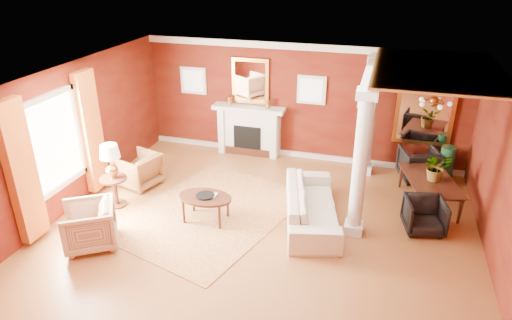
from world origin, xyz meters
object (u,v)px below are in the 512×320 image
(armchair_stripe, at_px, (89,224))
(sofa, at_px, (312,200))
(coffee_table, at_px, (205,198))
(side_table, at_px, (112,166))
(dining_table, at_px, (431,185))
(armchair_leopard, at_px, (139,168))

(armchair_stripe, bearing_deg, sofa, 85.32)
(coffee_table, bearing_deg, side_table, 179.65)
(coffee_table, height_order, side_table, side_table)
(coffee_table, distance_m, dining_table, 4.66)
(armchair_stripe, bearing_deg, coffee_table, 96.86)
(sofa, height_order, side_table, side_table)
(side_table, height_order, dining_table, side_table)
(side_table, distance_m, dining_table, 6.58)
(sofa, xyz_separation_m, armchair_stripe, (-3.67, -1.93, -0.03))
(dining_table, bearing_deg, armchair_leopard, 83.96)
(sofa, bearing_deg, side_table, 84.07)
(coffee_table, bearing_deg, armchair_leopard, 154.53)
(side_table, bearing_deg, armchair_stripe, -75.66)
(side_table, bearing_deg, sofa, 7.77)
(armchair_stripe, xyz_separation_m, dining_table, (5.93, 3.27, 0.01))
(armchair_stripe, bearing_deg, side_table, 161.92)
(armchair_stripe, xyz_separation_m, coffee_table, (1.67, 1.37, 0.04))
(sofa, height_order, dining_table, sofa)
(coffee_table, distance_m, side_table, 2.07)
(armchair_leopard, height_order, dining_table, dining_table)
(armchair_leopard, distance_m, dining_table, 6.33)
(sofa, relative_size, armchair_leopard, 2.90)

